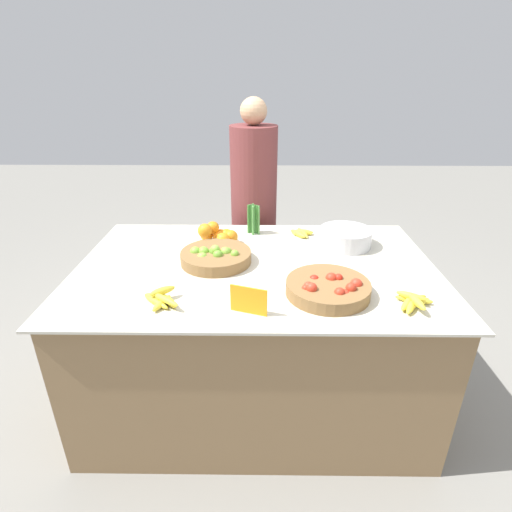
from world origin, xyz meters
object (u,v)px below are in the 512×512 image
at_px(lime_bowl, 215,256).
at_px(vendor_person, 254,225).
at_px(tomato_basket, 329,288).
at_px(price_sign, 249,300).
at_px(metal_bowl, 345,237).

xyz_separation_m(lime_bowl, vendor_person, (0.18, 0.77, -0.12)).
height_order(tomato_basket, price_sign, price_sign).
bearing_deg(vendor_person, lime_bowl, -103.17).
bearing_deg(metal_bowl, lime_bowl, -162.13).
xyz_separation_m(tomato_basket, price_sign, (-0.34, -0.15, 0.03)).
relative_size(metal_bowl, price_sign, 1.93).
bearing_deg(lime_bowl, price_sign, -68.63).
xyz_separation_m(lime_bowl, tomato_basket, (0.52, -0.31, -0.00)).
bearing_deg(tomato_basket, metal_bowl, 72.10).
distance_m(tomato_basket, price_sign, 0.37).
distance_m(metal_bowl, price_sign, 0.85).
distance_m(lime_bowl, price_sign, 0.49).
bearing_deg(tomato_basket, lime_bowl, 149.04).
relative_size(tomato_basket, vendor_person, 0.23).
bearing_deg(metal_bowl, vendor_person, 132.96).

